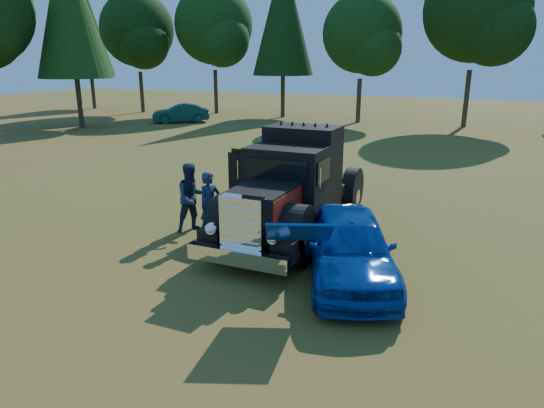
{
  "coord_description": "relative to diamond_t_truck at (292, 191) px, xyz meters",
  "views": [
    {
      "loc": [
        5.51,
        -9.48,
        4.8
      ],
      "look_at": [
        0.5,
        1.94,
        1.1
      ],
      "focal_mm": 32.0,
      "sensor_mm": 36.0,
      "label": 1
    }
  ],
  "objects": [
    {
      "name": "diamond_t_truck",
      "position": [
        0.0,
        0.0,
        0.0
      ],
      "size": [
        3.37,
        7.16,
        3.0
      ],
      "color": "black",
      "rests_on": "ground"
    },
    {
      "name": "treeline",
      "position": [
        -3.3,
        24.64,
        6.42
      ],
      "size": [
        72.1,
        24.04,
        13.84
      ],
      "color": "#2D2116",
      "rests_on": "ground"
    },
    {
      "name": "ground",
      "position": [
        -0.74,
        -2.77,
        -1.28
      ],
      "size": [
        120.0,
        120.0,
        0.0
      ],
      "primitive_type": "plane",
      "color": "#3C5017",
      "rests_on": "ground"
    },
    {
      "name": "spectator_near",
      "position": [
        -1.99,
        -1.14,
        -0.34
      ],
      "size": [
        0.66,
        0.8,
        1.88
      ],
      "primitive_type": "imported",
      "rotation": [
        0.0,
        0.0,
        1.22
      ],
      "color": "#1C2742",
      "rests_on": "ground"
    },
    {
      "name": "hotrod_coupe",
      "position": [
        2.27,
        -2.22,
        -0.49
      ],
      "size": [
        3.43,
        4.97,
        1.89
      ],
      "color": "#11079F",
      "rests_on": "ground"
    },
    {
      "name": "spectator_far",
      "position": [
        -2.74,
        -0.87,
        -0.28
      ],
      "size": [
        1.19,
        1.24,
        2.01
      ],
      "primitive_type": "imported",
      "rotation": [
        0.0,
        0.0,
        0.93
      ],
      "color": "#20234A",
      "rests_on": "ground"
    },
    {
      "name": "distant_teal_car",
      "position": [
        -17.74,
        20.8,
        -0.55
      ],
      "size": [
        4.49,
        3.92,
        1.47
      ],
      "primitive_type": "imported",
      "rotation": [
        0.0,
        0.0,
        -0.93
      ],
      "color": "#092E3B",
      "rests_on": "ground"
    }
  ]
}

